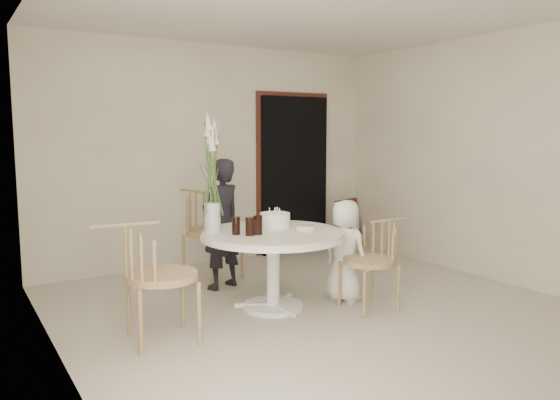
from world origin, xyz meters
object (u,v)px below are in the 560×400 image
chair_far (204,221)px  chair_left (144,265)px  boy (345,251)px  flower_vase (212,176)px  girl (221,224)px  chair_right (379,250)px  birthday_cake (275,220)px  table (273,243)px

chair_far → chair_left: chair_far is taller
boy → flower_vase: (-1.22, 0.39, 0.75)m
chair_left → boy: bearing=-83.2°
chair_far → girl: 0.48m
chair_left → flower_vase: 1.08m
chair_right → boy: boy is taller
chair_right → chair_left: size_ratio=0.86×
chair_far → birthday_cake: bearing=-96.3°
chair_right → boy: size_ratio=0.84×
chair_far → chair_left: bearing=-144.2°
birthday_cake → girl: bearing=108.6°
chair_right → chair_left: bearing=-93.7°
chair_left → birthday_cake: 1.47m
chair_right → birthday_cake: size_ratio=2.91×
birthday_cake → chair_right: bearing=-41.7°
girl → birthday_cake: girl is taller
girl → flower_vase: size_ratio=1.25×
boy → flower_vase: bearing=57.8°
table → chair_left: (-1.28, -0.22, 0.01)m
chair_right → chair_left: (-2.14, 0.27, 0.09)m
table → birthday_cake: birthday_cake is taller
chair_left → girl: (1.17, 1.08, 0.06)m
table → chair_right: size_ratio=1.59×
chair_far → chair_right: bearing=-79.2°
chair_far → flower_vase: 1.34m
chair_left → chair_far: bearing=-32.0°
table → birthday_cake: size_ratio=4.63×
chair_far → girl: bearing=-108.6°
girl → boy: (0.82, -1.03, -0.19)m
table → boy: (0.71, -0.16, -0.12)m
flower_vase → table: bearing=-23.7°
chair_far → girl: size_ratio=0.73×
table → flower_vase: size_ratio=1.22×
chair_far → flower_vase: (-0.41, -1.12, 0.60)m
chair_left → flower_vase: size_ratio=0.89×
chair_left → girl: girl is taller
boy → chair_left: bearing=76.8°
table → chair_left: 1.30m
chair_left → flower_vase: bearing=-55.3°
birthday_cake → flower_vase: bearing=175.7°
table → birthday_cake: bearing=54.1°
boy → birthday_cake: 0.74m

